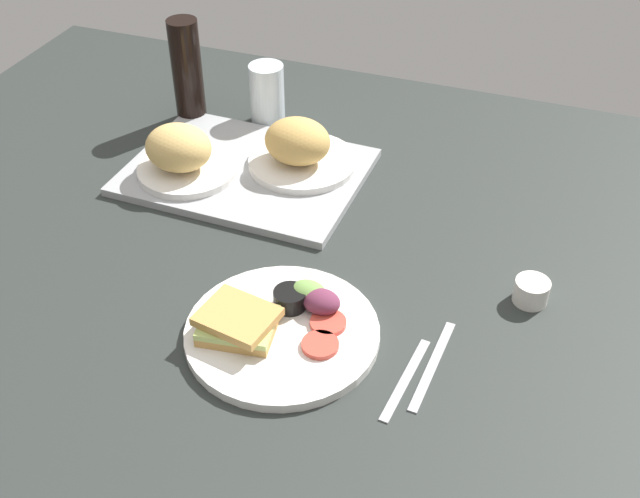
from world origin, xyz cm
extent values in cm
cube|color=#282D2B|center=(0.00, 0.00, -1.50)|extent=(190.00, 150.00, 3.00)
cube|color=#9EA0A3|center=(-21.25, 24.40, 0.80)|extent=(45.81, 34.11, 1.60)
cylinder|color=white|center=(-31.25, 19.40, 2.30)|extent=(19.53, 19.53, 1.40)
ellipsoid|color=#DBB266|center=(-32.22, 18.58, 7.40)|extent=(12.90, 11.14, 8.79)
cylinder|color=white|center=(-11.25, 29.40, 2.30)|extent=(21.30, 21.30, 1.40)
ellipsoid|color=tan|center=(-11.90, 28.52, 7.38)|extent=(12.85, 11.10, 8.76)
cylinder|color=white|center=(2.19, -14.35, 0.80)|extent=(29.77, 29.77, 1.60)
cube|color=tan|center=(-3.76, -17.03, 2.30)|extent=(12.15, 10.44, 1.40)
cube|color=#B2C66B|center=(-3.76, -17.03, 3.50)|extent=(12.15, 10.45, 1.00)
cube|color=tan|center=(-3.76, -17.03, 4.70)|extent=(12.40, 10.77, 1.40)
cylinder|color=#D14738|center=(8.89, -15.84, 2.00)|extent=(5.60, 5.60, 0.80)
cylinder|color=#D14738|center=(8.44, -11.08, 2.00)|extent=(5.60, 5.60, 0.80)
cylinder|color=black|center=(1.45, -9.14, 3.10)|extent=(5.20, 5.20, 3.00)
cylinder|color=#EFEACC|center=(1.45, -9.14, 4.20)|extent=(4.26, 4.26, 0.60)
ellipsoid|color=#729E4C|center=(3.68, -7.21, 3.40)|extent=(6.00, 4.80, 3.60)
ellipsoid|color=#6B2D47|center=(6.36, -8.40, 3.40)|extent=(6.00, 4.80, 3.60)
cylinder|color=silver|center=(-25.41, 45.33, 6.60)|extent=(7.37, 7.37, 13.19)
cylinder|color=black|center=(-41.64, 41.02, 11.21)|extent=(6.40, 6.40, 22.42)
cylinder|color=silver|center=(36.48, 6.79, 2.00)|extent=(5.60, 5.60, 4.00)
cube|color=#B7B7BC|center=(22.19, -16.35, 0.25)|extent=(3.18, 17.05, 0.50)
cube|color=#B7B7BC|center=(25.19, -12.35, 0.25)|extent=(2.66, 19.05, 0.50)
camera|label=1|loc=(36.58, -91.90, 85.63)|focal=43.99mm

